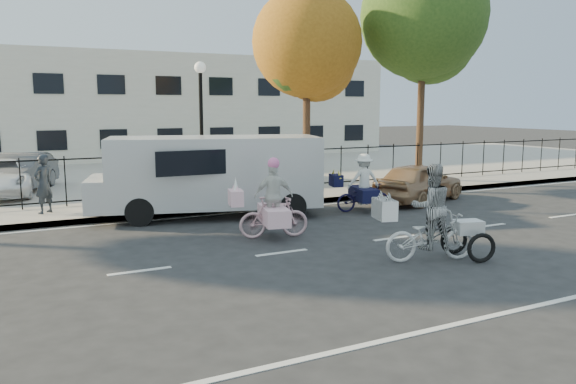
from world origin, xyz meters
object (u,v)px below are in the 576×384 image
gold_sedan (419,182)px  pedestrian (43,184)px  lot_car_c (21,172)px  lot_car_d (279,165)px  lamppost (201,106)px  white_van (211,173)px  zebra_trike (431,224)px  bull_bike (363,189)px  unicorn_bike (272,208)px  lot_car_b (0,178)px

gold_sedan → pedestrian: (-11.12, 2.50, 0.33)m
lot_car_c → lot_car_d: (9.26, -1.61, -0.04)m
lamppost → white_van: size_ratio=0.64×
zebra_trike → lot_car_c: size_ratio=0.57×
lamppost → bull_bike: (3.75, -3.59, -2.43)m
unicorn_bike → lot_car_d: (4.14, 8.16, 0.06)m
white_van → gold_sedan: white_van is taller
unicorn_bike → zebra_trike: bearing=-135.2°
lamppost → zebra_trike: (1.92, -8.69, -2.35)m
bull_bike → lot_car_b: bearing=66.2°
zebra_trike → pedestrian: zebra_trike is taller
gold_sedan → unicorn_bike: bearing=89.8°
lot_car_d → white_van: bearing=-119.0°
lot_car_d → pedestrian: bearing=-146.7°
lamppost → unicorn_bike: 5.96m
pedestrian → lot_car_d: bearing=158.3°
bull_bike → gold_sedan: size_ratio=0.50×
white_van → lot_car_d: size_ratio=1.86×
white_van → gold_sedan: 6.94m
lamppost → lot_car_b: bearing=148.3°
lamppost → lot_car_b: lamppost is taller
lamppost → lot_car_d: lamppost is taller
zebra_trike → pedestrian: bearing=54.6°
bull_bike → lot_car_c: 11.94m
white_van → unicorn_bike: bearing=-66.8°
lamppost → pedestrian: size_ratio=2.63×
lamppost → zebra_trike: 9.21m
white_van → lot_car_c: white_van is taller
unicorn_bike → gold_sedan: (6.45, 2.45, -0.06)m
zebra_trike → white_van: 6.85m
bull_bike → white_van: size_ratio=0.28×
bull_bike → white_van: 4.49m
bull_bike → lot_car_b: bull_bike is taller
white_van → lot_car_c: size_ratio=1.69×
zebra_trike → bull_bike: size_ratio=1.21×
lamppost → pedestrian: bearing=-174.0°
zebra_trike → lamppost: bearing=28.0°
bull_bike → lot_car_d: 6.31m
bull_bike → lot_car_d: size_ratio=0.52×
lot_car_d → lamppost: bearing=-133.0°
lamppost → unicorn_bike: size_ratio=2.22×
zebra_trike → unicorn_bike: bearing=47.2°
unicorn_bike → bull_bike: size_ratio=1.02×
lamppost → pedestrian: 5.23m
lot_car_b → lot_car_c: 0.96m
unicorn_bike → lot_car_d: size_ratio=0.54×
lot_car_b → unicorn_bike: bearing=-53.1°
lamppost → gold_sedan: bearing=-25.2°
unicorn_bike → gold_sedan: bearing=-56.1°
lot_car_b → white_van: bearing=-43.4°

